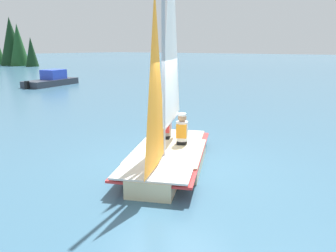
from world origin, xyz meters
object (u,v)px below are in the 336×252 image
(sailboat_main, at_px, (168,134))
(sailor_crew, at_px, (165,129))
(motorboat_distant, at_px, (52,80))
(sailor_helm, at_px, (182,134))

(sailboat_main, bearing_deg, sailor_crew, -165.17)
(sailor_crew, xyz_separation_m, motorboat_distant, (16.28, -7.65, -0.23))
(sailor_helm, relative_size, motorboat_distant, 0.25)
(sailboat_main, height_order, sailor_crew, sailboat_main)
(sailor_crew, bearing_deg, sailboat_main, 14.83)
(sailboat_main, xyz_separation_m, sailor_helm, (0.02, -0.64, -0.13))
(sailboat_main, height_order, sailor_helm, sailboat_main)
(sailboat_main, bearing_deg, motorboat_distant, -141.75)
(sailor_helm, bearing_deg, sailor_crew, -130.45)
(sailboat_main, relative_size, sailor_crew, 4.86)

